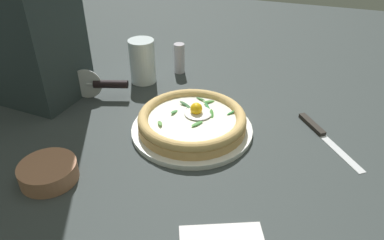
{
  "coord_description": "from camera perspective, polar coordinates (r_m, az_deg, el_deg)",
  "views": [
    {
      "loc": [
        -0.25,
        0.66,
        0.5
      ],
      "look_at": [
        -0.03,
        -0.02,
        0.03
      ],
      "focal_mm": 34.42,
      "sensor_mm": 36.0,
      "label": 1
    }
  ],
  "objects": [
    {
      "name": "ground_plane",
      "position": [
        0.88,
        -2.01,
        -2.87
      ],
      "size": [
        2.4,
        2.4,
        0.03
      ],
      "primitive_type": "cube",
      "color": "#333A39",
      "rests_on": "ground"
    },
    {
      "name": "pizza_plate",
      "position": [
        0.87,
        -0.0,
        -1.43
      ],
      "size": [
        0.28,
        0.28,
        0.01
      ],
      "primitive_type": "cylinder",
      "color": "white",
      "rests_on": "ground"
    },
    {
      "name": "pizza",
      "position": [
        0.86,
        0.01,
        -0.0
      ],
      "size": [
        0.25,
        0.25,
        0.05
      ],
      "color": "#DFAA64",
      "rests_on": "pizza_plate"
    },
    {
      "name": "side_bowl",
      "position": [
        0.78,
        -21.36,
        -7.52
      ],
      "size": [
        0.11,
        0.11,
        0.04
      ],
      "primitive_type": "cylinder",
      "color": "#B37857",
      "rests_on": "ground"
    },
    {
      "name": "pizza_cutter",
      "position": [
        1.02,
        -13.69,
        5.43
      ],
      "size": [
        0.15,
        0.06,
        0.08
      ],
      "color": "silver",
      "rests_on": "ground"
    },
    {
      "name": "table_knife",
      "position": [
        0.91,
        19.22,
        -1.8
      ],
      "size": [
        0.15,
        0.19,
        0.01
      ],
      "color": "silver",
      "rests_on": "ground"
    },
    {
      "name": "drinking_glass",
      "position": [
        1.08,
        -7.65,
        8.55
      ],
      "size": [
        0.07,
        0.07,
        0.13
      ],
      "color": "silver",
      "rests_on": "ground"
    },
    {
      "name": "pepper_shaker",
      "position": [
        1.13,
        -1.98,
        9.53
      ],
      "size": [
        0.03,
        0.03,
        0.09
      ],
      "primitive_type": "cylinder",
      "color": "silver",
      "rests_on": "ground"
    }
  ]
}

